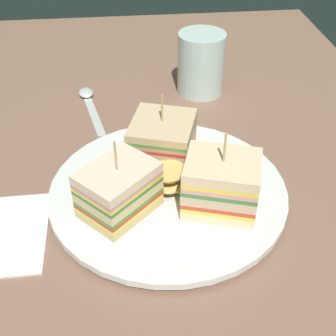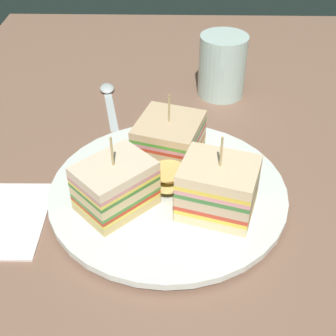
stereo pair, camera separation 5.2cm
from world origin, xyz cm
name	(u,v)px [view 1 (the left image)]	position (x,y,z in cm)	size (l,w,h in cm)	color
ground_plane	(168,203)	(0.00, 0.00, -0.90)	(123.39, 74.73, 1.80)	#845F4B
plate	(168,192)	(0.00, 0.00, 0.94)	(28.12, 28.12, 1.56)	white
sandwich_wedge_0	(119,190)	(3.18, -5.68, 4.46)	(9.85, 9.90, 9.39)	#E2C17A
sandwich_wedge_1	(221,184)	(3.58, 5.43, 4.67)	(8.62, 9.61, 9.83)	beige
sandwich_wedge_2	(166,139)	(-6.49, 0.47, 4.12)	(9.92, 9.59, 8.82)	#D5B48B
chip_pile	(172,177)	(-0.20, 0.50, 2.97)	(6.82, 8.12, 3.37)	#E9DA73
spoon	(88,99)	(-24.11, -10.20, 0.39)	(14.09, 4.73, 1.00)	silver
drinking_glass	(201,67)	(-25.73, 8.05, 4.20)	(7.49, 7.49, 9.83)	silver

